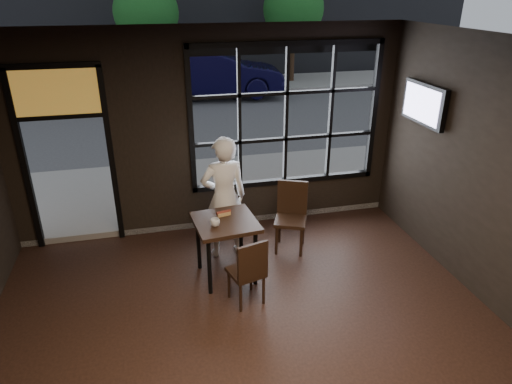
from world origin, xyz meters
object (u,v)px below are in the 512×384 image
object	(u,v)px
cafe_table	(226,249)
chair_near	(246,270)
man	(224,198)
navy_car	(216,74)

from	to	relation	value
cafe_table	chair_near	size ratio (longest dim) A/B	0.94
man	navy_car	size ratio (longest dim) A/B	0.39
cafe_table	man	size ratio (longest dim) A/B	0.47
man	navy_car	xyz separation A→B (m)	(1.48, 10.21, -0.03)
cafe_table	navy_car	size ratio (longest dim) A/B	0.18
cafe_table	chair_near	xyz separation A→B (m)	(0.14, -0.60, 0.03)
chair_near	man	world-z (taller)	man
chair_near	man	xyz separation A→B (m)	(-0.05, 1.19, 0.45)
navy_car	man	bearing A→B (deg)	177.70
chair_near	man	size ratio (longest dim) A/B	0.51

